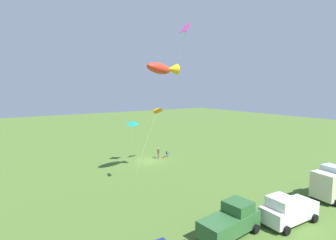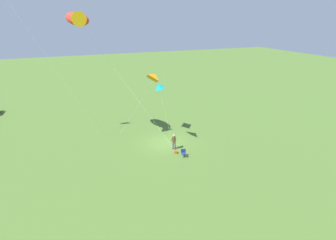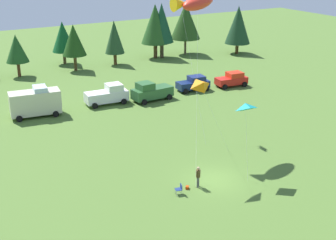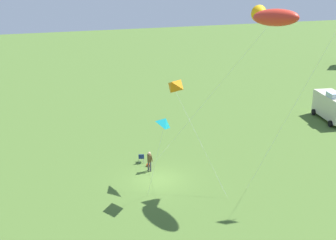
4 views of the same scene
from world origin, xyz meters
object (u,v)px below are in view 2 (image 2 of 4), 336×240
at_px(folding_chair, 184,152).
at_px(kite_delta_orange, 155,77).
at_px(kite_delta_teal, 158,86).
at_px(kite_large_fish, 77,19).
at_px(person_kite_flyer, 174,141).
at_px(backpack_on_grass, 176,152).

relative_size(folding_chair, kite_delta_orange, 0.10).
height_order(kite_delta_teal, kite_delta_orange, kite_delta_orange).
distance_m(kite_delta_teal, kite_delta_orange, 3.77).
height_order(kite_large_fish, kite_delta_teal, kite_large_fish).
relative_size(person_kite_flyer, backpack_on_grass, 5.44).
relative_size(person_kite_flyer, folding_chair, 2.12).
bearing_deg(kite_delta_orange, backpack_on_grass, -148.66).
xyz_separation_m(backpack_on_grass, kite_large_fish, (5.35, 7.87, 12.93)).
xyz_separation_m(kite_large_fish, kite_delta_teal, (-0.07, -7.85, -7.14)).
relative_size(person_kite_flyer, kite_delta_orange, 0.21).
bearing_deg(backpack_on_grass, person_kite_flyer, -9.31).
bearing_deg(kite_delta_orange, kite_large_fish, 64.42).
xyz_separation_m(kite_large_fish, kite_delta_orange, (-3.12, -6.51, -5.36)).
relative_size(backpack_on_grass, kite_large_fish, 0.02).
relative_size(folding_chair, kite_delta_teal, 0.13).
bearing_deg(folding_chair, backpack_on_grass, -141.98).
distance_m(backpack_on_grass, kite_delta_orange, 8.00).
bearing_deg(backpack_on_grass, folding_chair, -156.62).
bearing_deg(kite_large_fish, folding_chair, -127.24).
distance_m(backpack_on_grass, kite_delta_teal, 7.83).
bearing_deg(folding_chair, kite_delta_orange, -136.27).
bearing_deg(kite_delta_teal, kite_delta_orange, 156.24).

